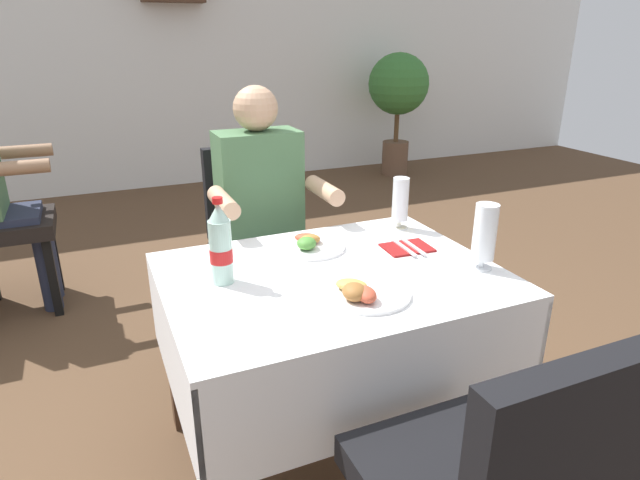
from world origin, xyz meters
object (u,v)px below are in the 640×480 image
(beer_glass_left, at_px, (400,203))
(chair_far_diner_seat, at_px, (260,240))
(main_dining_table, at_px, (332,319))
(plate_near_camera, at_px, (363,292))
(plate_far_diner, at_px, (310,244))
(cola_bottle_primary, at_px, (221,246))
(beer_glass_middle, at_px, (485,235))
(potted_plant_corner, at_px, (398,92))
(seated_diner_far, at_px, (264,215))
(napkin_cutlery_set, at_px, (407,247))

(beer_glass_left, bearing_deg, chair_far_diner_seat, 129.27)
(main_dining_table, bearing_deg, plate_near_camera, -87.69)
(plate_far_diner, distance_m, cola_bottle_primary, 0.41)
(chair_far_diner_seat, bearing_deg, plate_far_diner, -88.47)
(beer_glass_middle, bearing_deg, chair_far_diner_seat, 115.80)
(plate_far_diner, xyz_separation_m, potted_plant_corner, (2.39, 3.34, 0.15))
(main_dining_table, relative_size, beer_glass_left, 5.20)
(seated_diner_far, height_order, cola_bottle_primary, seated_diner_far)
(seated_diner_far, xyz_separation_m, potted_plant_corner, (2.41, 2.86, 0.17))
(plate_far_diner, bearing_deg, cola_bottle_primary, -157.50)
(beer_glass_left, xyz_separation_m, potted_plant_corner, (1.98, 3.28, 0.06))
(cola_bottle_primary, bearing_deg, main_dining_table, -12.03)
(cola_bottle_primary, relative_size, napkin_cutlery_set, 1.45)
(main_dining_table, height_order, chair_far_diner_seat, chair_far_diner_seat)
(chair_far_diner_seat, xyz_separation_m, napkin_cutlery_set, (0.34, -0.73, 0.17))
(beer_glass_middle, bearing_deg, main_dining_table, 160.53)
(beer_glass_left, relative_size, napkin_cutlery_set, 1.08)
(chair_far_diner_seat, height_order, napkin_cutlery_set, chair_far_diner_seat)
(beer_glass_middle, relative_size, napkin_cutlery_set, 1.16)
(main_dining_table, relative_size, cola_bottle_primary, 3.90)
(seated_diner_far, bearing_deg, cola_bottle_primary, -118.24)
(plate_near_camera, relative_size, beer_glass_left, 1.22)
(cola_bottle_primary, bearing_deg, plate_near_camera, -37.76)
(seated_diner_far, bearing_deg, beer_glass_middle, -60.94)
(cola_bottle_primary, height_order, potted_plant_corner, potted_plant_corner)
(chair_far_diner_seat, bearing_deg, seated_diner_far, -95.21)
(plate_near_camera, bearing_deg, cola_bottle_primary, 142.24)
(potted_plant_corner, bearing_deg, seated_diner_far, -130.12)
(beer_glass_left, distance_m, napkin_cutlery_set, 0.24)
(plate_near_camera, height_order, cola_bottle_primary, cola_bottle_primary)
(beer_glass_left, bearing_deg, plate_far_diner, -171.51)
(beer_glass_left, height_order, potted_plant_corner, potted_plant_corner)
(plate_far_diner, relative_size, beer_glass_left, 1.14)
(chair_far_diner_seat, relative_size, beer_glass_middle, 4.33)
(plate_far_diner, xyz_separation_m, beer_glass_middle, (0.46, -0.39, 0.10))
(potted_plant_corner, bearing_deg, beer_glass_middle, -117.39)
(beer_glass_left, xyz_separation_m, cola_bottle_primary, (-0.77, -0.21, 0.02))
(chair_far_diner_seat, relative_size, beer_glass_left, 4.64)
(seated_diner_far, height_order, beer_glass_middle, seated_diner_far)
(plate_near_camera, bearing_deg, seated_diner_far, 91.15)
(main_dining_table, relative_size, plate_far_diner, 4.58)
(seated_diner_far, bearing_deg, napkin_cutlery_set, -60.45)
(napkin_cutlery_set, bearing_deg, chair_far_diner_seat, 115.08)
(seated_diner_far, relative_size, cola_bottle_primary, 4.52)
(main_dining_table, height_order, potted_plant_corner, potted_plant_corner)
(beer_glass_left, bearing_deg, cola_bottle_primary, -164.72)
(seated_diner_far, xyz_separation_m, cola_bottle_primary, (-0.34, -0.63, 0.13))
(plate_near_camera, height_order, plate_far_diner, plate_near_camera)
(main_dining_table, bearing_deg, plate_far_diner, 86.01)
(main_dining_table, bearing_deg, napkin_cutlery_set, 13.72)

